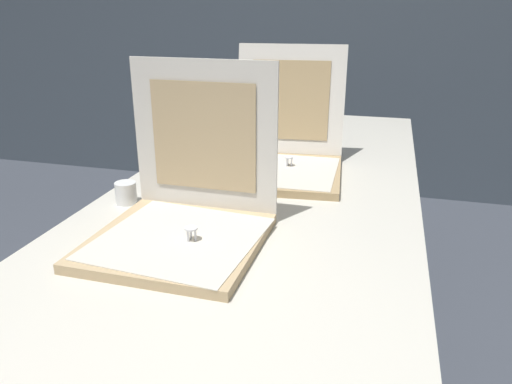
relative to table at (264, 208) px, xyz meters
name	(u,v)px	position (x,y,z in m)	size (l,w,h in m)	color
table	(264,208)	(0.00, 0.00, 0.00)	(0.84, 2.16, 0.76)	silver
pizza_box_front	(184,215)	(-0.10, -0.33, 0.11)	(0.37, 0.37, 0.38)	tan
pizza_box_middle	(283,155)	(0.01, 0.19, 0.10)	(0.39, 0.46, 0.37)	tan
cup_white_far	(233,143)	(-0.21, 0.36, 0.08)	(0.06, 0.06, 0.06)	white
cup_white_near_center	(126,193)	(-0.33, -0.18, 0.08)	(0.06, 0.06, 0.06)	white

